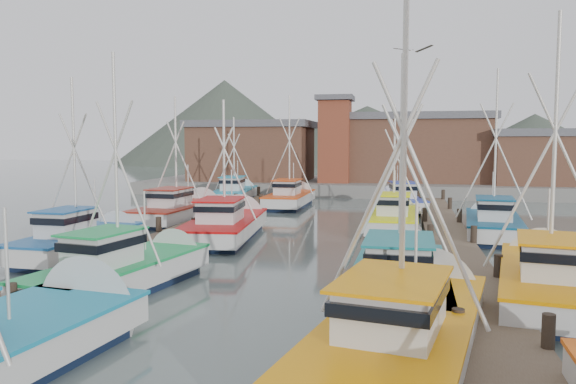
% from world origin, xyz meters
% --- Properties ---
extents(ground, '(260.00, 260.00, 0.00)m').
position_xyz_m(ground, '(0.00, 0.00, 0.00)').
color(ground, '#475551').
rests_on(ground, ground).
extents(dock_left, '(2.30, 46.00, 1.50)m').
position_xyz_m(dock_left, '(-7.00, 4.04, 0.21)').
color(dock_left, brown).
rests_on(dock_left, ground).
extents(dock_right, '(2.30, 46.00, 1.50)m').
position_xyz_m(dock_right, '(7.00, 4.04, 0.21)').
color(dock_right, brown).
rests_on(dock_right, ground).
extents(quay, '(44.00, 16.00, 1.20)m').
position_xyz_m(quay, '(0.00, 37.00, 0.60)').
color(quay, slate).
rests_on(quay, ground).
extents(shed_left, '(12.72, 8.48, 6.20)m').
position_xyz_m(shed_left, '(-11.00, 35.00, 4.34)').
color(shed_left, brown).
rests_on(shed_left, quay).
extents(shed_center, '(14.84, 9.54, 6.90)m').
position_xyz_m(shed_center, '(6.00, 37.00, 4.69)').
color(shed_center, brown).
rests_on(shed_center, quay).
extents(shed_right, '(8.48, 6.36, 5.20)m').
position_xyz_m(shed_right, '(17.00, 34.00, 3.84)').
color(shed_right, brown).
rests_on(shed_right, quay).
extents(lookout_tower, '(3.60, 3.60, 8.50)m').
position_xyz_m(lookout_tower, '(-2.00, 33.00, 5.55)').
color(lookout_tower, brown).
rests_on(lookout_tower, quay).
extents(distant_hills, '(175.00, 140.00, 42.00)m').
position_xyz_m(distant_hills, '(-12.76, 122.59, 0.00)').
color(distant_hills, '#3D463A').
rests_on(distant_hills, ground).
extents(boat_1, '(4.86, 10.34, 9.55)m').
position_xyz_m(boat_1, '(4.82, -8.94, 0.68)').
color(boat_1, '#0F1A33').
rests_on(boat_1, ground).
extents(boat_4, '(3.82, 8.50, 8.73)m').
position_xyz_m(boat_4, '(-4.63, -4.68, 0.68)').
color(boat_4, '#0F1A33').
rests_on(boat_4, ground).
extents(boat_5, '(3.55, 9.53, 8.68)m').
position_xyz_m(boat_5, '(4.62, -3.94, 0.68)').
color(boat_5, '#0F1A33').
rests_on(boat_5, ground).
extents(boat_6, '(3.48, 8.21, 8.58)m').
position_xyz_m(boat_6, '(-9.50, 0.42, 0.68)').
color(boat_6, '#0F1A33').
rests_on(boat_6, ground).
extents(boat_7, '(4.37, 9.50, 9.92)m').
position_xyz_m(boat_7, '(9.39, -3.05, 0.69)').
color(boat_7, '#0F1A33').
rests_on(boat_7, ground).
extents(boat_8, '(4.06, 10.24, 8.27)m').
position_xyz_m(boat_8, '(-4.63, 6.44, 0.68)').
color(boat_8, '#0F1A33').
rests_on(boat_8, ground).
extents(boat_9, '(3.29, 8.95, 8.05)m').
position_xyz_m(boat_9, '(4.18, 10.93, 0.68)').
color(boat_9, '#0F1A33').
rests_on(boat_9, ground).
extents(boat_10, '(3.73, 9.67, 8.92)m').
position_xyz_m(boat_10, '(-9.65, 12.20, 0.68)').
color(boat_10, '#0F1A33').
rests_on(boat_10, ground).
extents(boat_11, '(3.90, 8.94, 9.75)m').
position_xyz_m(boat_11, '(9.54, 9.69, 0.69)').
color(boat_11, '#0F1A33').
rests_on(boat_11, ground).
extents(boat_12, '(3.84, 9.01, 9.61)m').
position_xyz_m(boat_12, '(-4.17, 21.75, 0.68)').
color(boat_12, '#0F1A33').
rests_on(boat_12, ground).
extents(boat_13, '(4.04, 8.57, 9.24)m').
position_xyz_m(boat_13, '(4.42, 20.61, 0.68)').
color(boat_13, '#0F1A33').
rests_on(boat_13, ground).
extents(boat_14, '(3.65, 9.10, 8.06)m').
position_xyz_m(boat_14, '(-9.74, 24.74, 0.68)').
color(boat_14, '#0F1A33').
rests_on(boat_14, ground).
extents(gull_far, '(1.46, 0.64, 0.24)m').
position_xyz_m(gull_far, '(4.95, -0.81, 8.55)').
color(gull_far, slate).
rests_on(gull_far, ground).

